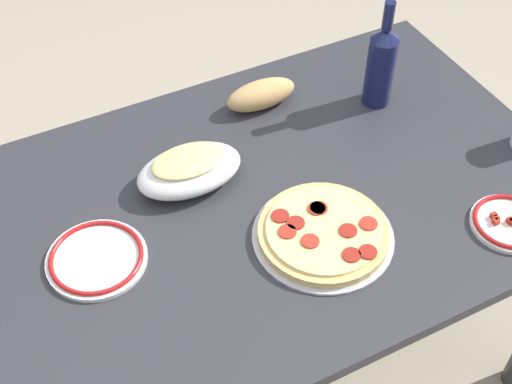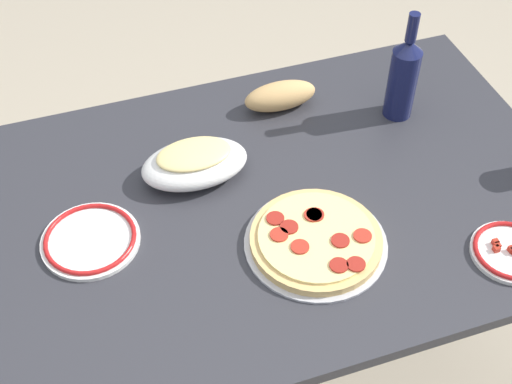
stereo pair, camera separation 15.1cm
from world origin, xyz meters
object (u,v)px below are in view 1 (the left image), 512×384
dining_table (256,234)px  side_plate_far (96,257)px  bread_loaf (261,95)px  pepperoni_pizza (323,233)px  wine_bottle (381,64)px  side_plate_near (509,223)px  baked_pasta_dish (189,169)px

dining_table → side_plate_far: (0.36, -0.00, 0.12)m
side_plate_far → bread_loaf: size_ratio=1.12×
pepperoni_pizza → wine_bottle: wine_bottle is taller
side_plate_far → wine_bottle: bearing=-167.9°
dining_table → side_plate_near: side_plate_near is taller
wine_bottle → bread_loaf: 0.30m
baked_pasta_dish → side_plate_near: baked_pasta_dish is taller
side_plate_far → baked_pasta_dish: bearing=-155.4°
pepperoni_pizza → bread_loaf: size_ratio=1.63×
baked_pasta_dish → wine_bottle: (-0.53, -0.05, 0.07)m
baked_pasta_dish → side_plate_near: bearing=142.3°
bread_loaf → side_plate_far: bearing=28.5°
pepperoni_pizza → side_plate_far: pepperoni_pizza is taller
side_plate_near → wine_bottle: bearing=-87.5°
baked_pasta_dish → bread_loaf: (-0.26, -0.16, -0.01)m
wine_bottle → side_plate_near: bearing=92.5°
pepperoni_pizza → baked_pasta_dish: size_ratio=1.23×
dining_table → bread_loaf: bearing=-119.1°
dining_table → bread_loaf: size_ratio=7.72×
pepperoni_pizza → side_plate_far: size_ratio=1.45×
baked_pasta_dish → side_plate_near: (-0.55, 0.42, -0.03)m
wine_bottle → side_plate_far: wine_bottle is taller
side_plate_far → bread_loaf: bearing=-151.5°
side_plate_near → pepperoni_pizza: bearing=-22.1°
side_plate_far → bread_loaf: (-0.52, -0.28, 0.03)m
dining_table → side_plate_near: 0.55m
dining_table → baked_pasta_dish: (0.10, -0.12, 0.15)m
dining_table → bread_loaf: bread_loaf is taller
dining_table → pepperoni_pizza: size_ratio=4.75×
pepperoni_pizza → wine_bottle: size_ratio=1.05×
wine_bottle → dining_table: bearing=22.0°
dining_table → wine_bottle: bearing=-158.0°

